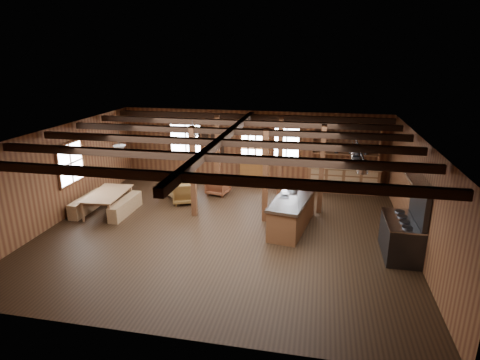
% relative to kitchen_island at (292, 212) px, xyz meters
% --- Properties ---
extents(room, '(10.04, 9.04, 2.84)m').
position_rel_kitchen_island_xyz_m(room, '(-1.84, -0.65, 0.92)').
color(room, black).
rests_on(room, ground).
extents(ceiling_joists, '(9.80, 8.82, 0.18)m').
position_rel_kitchen_island_xyz_m(ceiling_joists, '(-1.84, -0.47, 2.20)').
color(ceiling_joists, black).
rests_on(ceiling_joists, ceiling).
extents(timber_posts, '(3.95, 2.35, 2.80)m').
position_rel_kitchen_island_xyz_m(timber_posts, '(-1.32, 1.43, 0.92)').
color(timber_posts, '#482514').
rests_on(timber_posts, floor).
extents(back_door, '(1.02, 0.08, 2.15)m').
position_rel_kitchen_island_xyz_m(back_door, '(-1.84, 3.80, 0.40)').
color(back_door, brown).
rests_on(back_door, floor).
extents(window_back_left, '(1.32, 0.06, 1.32)m').
position_rel_kitchen_island_xyz_m(window_back_left, '(-4.44, 3.81, 1.12)').
color(window_back_left, white).
rests_on(window_back_left, wall_back).
extents(window_back_right, '(1.02, 0.06, 1.32)m').
position_rel_kitchen_island_xyz_m(window_back_right, '(-0.54, 3.81, 1.12)').
color(window_back_right, white).
rests_on(window_back_right, wall_back).
extents(window_left, '(0.14, 1.24, 1.32)m').
position_rel_kitchen_island_xyz_m(window_left, '(-6.80, -0.15, 1.12)').
color(window_left, white).
rests_on(window_left, wall_back).
extents(notice_boards, '(1.08, 0.03, 0.90)m').
position_rel_kitchen_island_xyz_m(notice_boards, '(-3.33, 3.81, 1.16)').
color(notice_boards, beige).
rests_on(notice_boards, wall_back).
extents(back_counter, '(2.55, 0.60, 2.45)m').
position_rel_kitchen_island_xyz_m(back_counter, '(1.56, 3.56, 0.12)').
color(back_counter, brown).
rests_on(back_counter, floor).
extents(pendant_lamps, '(1.86, 2.36, 0.66)m').
position_rel_kitchen_island_xyz_m(pendant_lamps, '(-4.09, 0.35, 1.77)').
color(pendant_lamps, '#2E2E30').
rests_on(pendant_lamps, ceiling).
extents(pot_rack, '(0.34, 3.00, 0.43)m').
position_rel_kitchen_island_xyz_m(pot_rack, '(1.63, -0.32, 1.81)').
color(pot_rack, '#2E2E30').
rests_on(pot_rack, ceiling).
extents(kitchen_island, '(1.29, 2.61, 1.20)m').
position_rel_kitchen_island_xyz_m(kitchen_island, '(0.00, 0.00, 0.00)').
color(kitchen_island, brown).
rests_on(kitchen_island, floor).
extents(step_stool, '(0.47, 0.34, 0.41)m').
position_rel_kitchen_island_xyz_m(step_stool, '(-0.12, 0.38, -0.27)').
color(step_stool, olive).
rests_on(step_stool, floor).
extents(commercial_range, '(0.83, 1.63, 2.01)m').
position_rel_kitchen_island_xyz_m(commercial_range, '(2.81, -1.11, 0.17)').
color(commercial_range, '#2E2E30').
rests_on(commercial_range, floor).
extents(dining_table, '(1.16, 1.91, 0.65)m').
position_rel_kitchen_island_xyz_m(dining_table, '(-5.74, 0.04, -0.16)').
color(dining_table, '#966A44').
rests_on(dining_table, floor).
extents(bench_wall, '(0.33, 1.75, 0.48)m').
position_rel_kitchen_island_xyz_m(bench_wall, '(-6.49, 0.04, -0.24)').
color(bench_wall, olive).
rests_on(bench_wall, floor).
extents(bench_aisle, '(0.32, 1.72, 0.47)m').
position_rel_kitchen_island_xyz_m(bench_aisle, '(-5.19, 0.04, -0.24)').
color(bench_aisle, olive).
rests_on(bench_aisle, floor).
extents(armchair_a, '(1.04, 1.06, 0.75)m').
position_rel_kitchen_island_xyz_m(armchair_a, '(-3.70, 1.35, -0.10)').
color(armchair_a, brown).
rests_on(armchair_a, floor).
extents(armchair_b, '(0.83, 0.85, 0.67)m').
position_rel_kitchen_island_xyz_m(armchair_b, '(-2.80, 2.39, -0.14)').
color(armchair_b, brown).
rests_on(armchair_b, floor).
extents(armchair_c, '(1.11, 1.11, 0.72)m').
position_rel_kitchen_island_xyz_m(armchair_c, '(-4.12, 1.91, -0.12)').
color(armchair_c, olive).
rests_on(armchair_c, floor).
extents(counter_pot, '(0.32, 0.32, 0.19)m').
position_rel_kitchen_island_xyz_m(counter_pot, '(-0.07, 0.89, 0.56)').
color(counter_pot, '#B4B7BB').
rests_on(counter_pot, kitchen_island).
extents(bowl, '(0.30, 0.30, 0.07)m').
position_rel_kitchen_island_xyz_m(bowl, '(-0.24, 0.13, 0.50)').
color(bowl, silver).
rests_on(bowl, kitchen_island).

